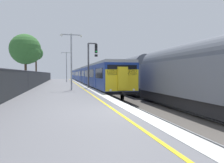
% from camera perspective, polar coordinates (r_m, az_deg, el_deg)
% --- Properties ---
extents(ground, '(17.40, 110.00, 1.21)m').
position_cam_1_polar(ground, '(9.76, 18.57, -10.58)').
color(ground, slate).
extents(commuter_train_at_platform, '(2.83, 59.36, 3.81)m').
position_cam_1_polar(commuter_train_at_platform, '(44.93, -7.95, 1.80)').
color(commuter_train_at_platform, navy).
rests_on(commuter_train_at_platform, ground).
extents(freight_train_adjacent_track, '(2.60, 25.35, 4.56)m').
position_cam_1_polar(freight_train_adjacent_track, '(20.92, 10.42, 2.01)').
color(freight_train_adjacent_track, '#232326').
rests_on(freight_train_adjacent_track, ground).
extents(signal_gantry, '(1.10, 0.24, 4.89)m').
position_cam_1_polar(signal_gantry, '(22.57, -5.89, 6.04)').
color(signal_gantry, '#47474C').
rests_on(signal_gantry, ground).
extents(platform_lamp_mid, '(2.00, 0.20, 5.22)m').
position_cam_1_polar(platform_lamp_mid, '(19.42, -11.25, 6.78)').
color(platform_lamp_mid, '#93999E').
rests_on(platform_lamp_mid, ground).
extents(platform_lamp_far, '(2.00, 0.20, 5.62)m').
position_cam_1_polar(platform_lamp_far, '(39.73, -12.55, 4.68)').
color(platform_lamp_far, '#93999E').
rests_on(platform_lamp_far, ground).
extents(background_tree_left, '(3.00, 2.90, 7.33)m').
position_cam_1_polar(background_tree_left, '(46.22, -20.58, 7.24)').
color(background_tree_left, '#473323').
rests_on(background_tree_left, ground).
extents(background_tree_centre, '(3.97, 3.97, 6.74)m').
position_cam_1_polar(background_tree_centre, '(29.36, -22.72, 8.04)').
color(background_tree_centre, '#473323').
rests_on(background_tree_centre, ground).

